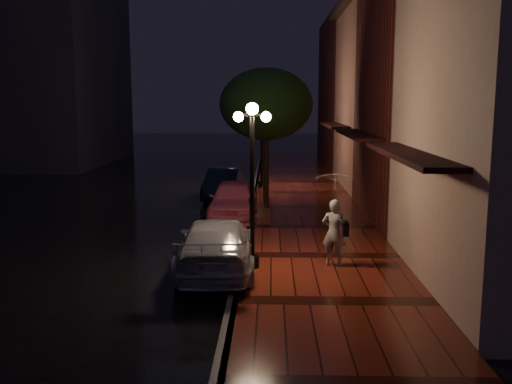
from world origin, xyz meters
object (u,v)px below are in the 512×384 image
(pink_car, at_px, (234,200))
(woman_with_umbrella, at_px, (335,204))
(streetlamp_near, at_px, (252,175))
(silver_car, at_px, (217,246))
(navy_car, at_px, (223,184))
(parking_meter, at_px, (250,212))
(streetlamp_far, at_px, (262,139))
(street_tree, at_px, (266,107))

(pink_car, distance_m, woman_with_umbrella, 7.49)
(streetlamp_near, height_order, silver_car, streetlamp_near)
(pink_car, xyz_separation_m, navy_car, (-0.79, 4.66, -0.06))
(pink_car, bearing_deg, parking_meter, -75.71)
(pink_car, distance_m, parking_meter, 3.22)
(streetlamp_far, height_order, parking_meter, streetlamp_far)
(woman_with_umbrella, relative_size, parking_meter, 2.07)
(street_tree, height_order, navy_car, street_tree)
(silver_car, bearing_deg, pink_car, -92.52)
(streetlamp_near, relative_size, navy_car, 1.03)
(street_tree, relative_size, silver_car, 1.18)
(pink_car, bearing_deg, street_tree, 74.12)
(streetlamp_far, xyz_separation_m, parking_meter, (-0.20, -10.17, -1.71))
(streetlamp_far, height_order, navy_car, streetlamp_far)
(street_tree, relative_size, woman_with_umbrella, 2.30)
(streetlamp_far, bearing_deg, pink_car, -97.68)
(parking_meter, bearing_deg, streetlamp_near, -100.72)
(woman_with_umbrella, bearing_deg, pink_car, -46.18)
(street_tree, bearing_deg, streetlamp_near, -91.35)
(silver_car, bearing_deg, woman_with_umbrella, -179.42)
(pink_car, height_order, navy_car, pink_car)
(streetlamp_near, distance_m, parking_meter, 4.20)
(street_tree, bearing_deg, pink_car, -106.68)
(navy_car, distance_m, woman_with_umbrella, 12.09)
(silver_car, xyz_separation_m, parking_meter, (0.75, 3.77, 0.17))
(navy_car, height_order, woman_with_umbrella, woman_with_umbrella)
(silver_car, height_order, woman_with_umbrella, woman_with_umbrella)
(streetlamp_near, distance_m, streetlamp_far, 14.00)
(streetlamp_far, bearing_deg, navy_car, -126.21)
(woman_with_umbrella, xyz_separation_m, parking_meter, (-2.37, 3.60, -0.93))
(pink_car, xyz_separation_m, silver_car, (-0.00, -6.89, -0.03))
(streetlamp_near, distance_m, navy_car, 11.91)
(woman_with_umbrella, bearing_deg, street_tree, -60.99)
(street_tree, bearing_deg, woman_with_umbrella, -79.94)
(pink_car, bearing_deg, silver_car, -89.20)
(silver_car, bearing_deg, streetlamp_near, 173.58)
(silver_car, relative_size, woman_with_umbrella, 1.96)
(silver_car, distance_m, woman_with_umbrella, 3.31)
(streetlamp_near, bearing_deg, navy_car, 98.52)
(streetlamp_near, distance_m, pink_car, 7.26)
(navy_car, relative_size, woman_with_umbrella, 1.66)
(pink_car, height_order, silver_car, pink_car)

